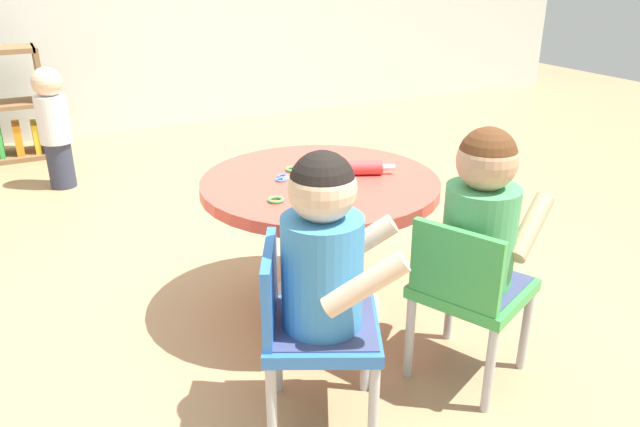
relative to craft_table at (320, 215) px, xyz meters
name	(u,v)px	position (x,y,z in m)	size (l,w,h in m)	color
ground_plane	(320,309)	(0.00, 0.00, -0.38)	(10.00, 10.00, 0.00)	tan
craft_table	(320,215)	(0.00, 0.00, 0.00)	(0.81, 0.81, 0.51)	silver
child_chair_left	(309,327)	(-0.29, -0.51, -0.07)	(0.40, 0.40, 0.54)	#B7B7BC
seated_child_left	(324,250)	(-0.25, -0.53, 0.15)	(0.43, 0.39, 0.51)	#3F4772
child_chair_right	(468,291)	(0.21, -0.55, -0.07)	(0.40, 0.40, 0.54)	#B7B7BC
seated_child_right	(482,215)	(0.25, -0.53, 0.15)	(0.43, 0.39, 0.51)	#3F4772
toddler_standing	(54,125)	(-0.71, 1.84, -0.02)	(0.17, 0.17, 0.67)	#33384C
rolling_pin	(362,168)	(0.15, -0.03, 0.16)	(0.22, 0.11, 0.05)	#D83F3F
craft_scissors	(289,179)	(-0.10, 0.04, 0.14)	(0.14, 0.12, 0.01)	silver
playdough_blob_0	(329,180)	(0.01, -0.04, 0.14)	(0.14, 0.14, 0.01)	#CC99E5
cookie_cutter_0	(276,200)	(-0.22, -0.13, 0.14)	(0.05, 0.05, 0.01)	#4CB259
cookie_cutter_1	(293,169)	(-0.05, 0.12, 0.14)	(0.06, 0.06, 0.01)	#4CB259
cookie_cutter_2	(338,163)	(0.13, 0.11, 0.14)	(0.05, 0.05, 0.01)	#4CB259
cookie_cutter_3	(326,188)	(-0.03, -0.10, 0.14)	(0.07, 0.07, 0.01)	red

